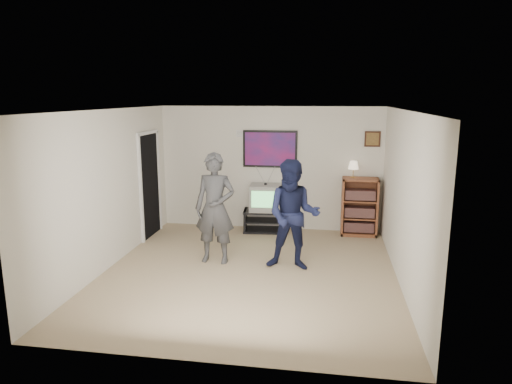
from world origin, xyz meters
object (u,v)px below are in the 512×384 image
(person_short, at_px, (293,215))
(bookshelf, at_px, (359,207))
(crt_television, at_px, (266,197))
(person_tall, at_px, (215,208))
(media_stand, at_px, (266,221))

(person_short, bearing_deg, bookshelf, 62.26)
(crt_television, distance_m, person_short, 2.08)
(crt_television, relative_size, person_tall, 0.34)
(person_tall, relative_size, person_short, 1.04)
(crt_television, distance_m, person_tall, 1.94)
(media_stand, height_order, bookshelf, bookshelf)
(media_stand, distance_m, person_tall, 2.05)
(bookshelf, distance_m, person_tall, 3.10)
(media_stand, height_order, crt_television, crt_television)
(media_stand, xyz_separation_m, person_short, (0.70, -1.95, 0.65))
(media_stand, bearing_deg, crt_television, 174.64)
(person_short, bearing_deg, person_tall, 177.08)
(media_stand, distance_m, bookshelf, 1.88)
(crt_television, bearing_deg, person_short, -73.72)
(person_tall, bearing_deg, crt_television, 75.01)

